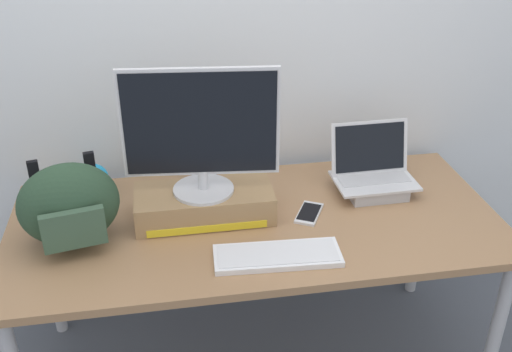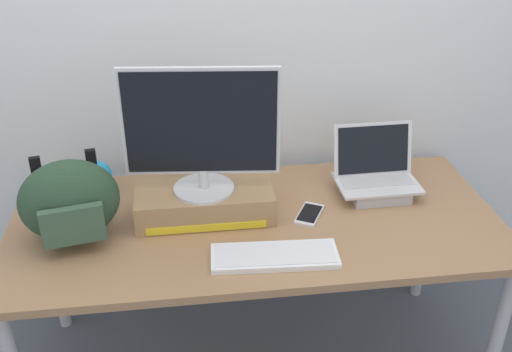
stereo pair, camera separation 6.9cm
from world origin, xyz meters
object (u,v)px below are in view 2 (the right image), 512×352
object	(u,v)px
messenger_backpack	(70,201)
plush_toy	(97,176)
desktop_monitor	(201,131)
cell_phone	(310,214)
toner_box_yellow	(205,203)
open_laptop	(376,181)
external_keyboard	(275,256)
coffee_mug	(210,168)

from	to	relation	value
messenger_backpack	plush_toy	distance (m)	0.35
desktop_monitor	cell_phone	bearing A→B (deg)	-1.77
toner_box_yellow	plush_toy	distance (m)	0.48
desktop_monitor	messenger_backpack	xyz separation A→B (m)	(-0.45, -0.08, -0.19)
toner_box_yellow	desktop_monitor	bearing A→B (deg)	-98.28
plush_toy	toner_box_yellow	bearing A→B (deg)	-31.16
toner_box_yellow	open_laptop	xyz separation A→B (m)	(0.67, 0.08, -0.00)
external_keyboard	toner_box_yellow	bearing A→B (deg)	128.81
desktop_monitor	messenger_backpack	distance (m)	0.50
toner_box_yellow	external_keyboard	world-z (taller)	toner_box_yellow
external_keyboard	cell_phone	distance (m)	0.30
desktop_monitor	plush_toy	size ratio (longest dim) A/B	4.49
toner_box_yellow	coffee_mug	size ratio (longest dim) A/B	3.94
desktop_monitor	plush_toy	xyz separation A→B (m)	(-0.41, 0.25, -0.28)
open_laptop	plush_toy	world-z (taller)	open_laptop
toner_box_yellow	coffee_mug	bearing A→B (deg)	82.98
desktop_monitor	external_keyboard	world-z (taller)	desktop_monitor
external_keyboard	cell_phone	size ratio (longest dim) A/B	2.49
desktop_monitor	coffee_mug	bearing A→B (deg)	89.02
messenger_backpack	plush_toy	xyz separation A→B (m)	(0.04, 0.33, -0.09)
desktop_monitor	external_keyboard	xyz separation A→B (m)	(0.21, -0.30, -0.33)
messenger_backpack	plush_toy	world-z (taller)	messenger_backpack
desktop_monitor	cell_phone	xyz separation A→B (m)	(0.38, -0.05, -0.33)
toner_box_yellow	coffee_mug	xyz separation A→B (m)	(0.04, 0.29, -0.01)
plush_toy	coffee_mug	bearing A→B (deg)	5.61
open_laptop	cell_phone	distance (m)	0.32
toner_box_yellow	desktop_monitor	world-z (taller)	desktop_monitor
messenger_backpack	cell_phone	world-z (taller)	messenger_backpack
toner_box_yellow	messenger_backpack	bearing A→B (deg)	-169.45
coffee_mug	cell_phone	distance (m)	0.49
messenger_backpack	coffee_mug	world-z (taller)	messenger_backpack
open_laptop	external_keyboard	xyz separation A→B (m)	(-0.46, -0.38, -0.04)
open_laptop	toner_box_yellow	bearing A→B (deg)	-174.21
cell_phone	plush_toy	bearing A→B (deg)	-172.63
desktop_monitor	messenger_backpack	world-z (taller)	desktop_monitor
messenger_backpack	desktop_monitor	bearing A→B (deg)	-0.85
toner_box_yellow	open_laptop	bearing A→B (deg)	6.90
plush_toy	desktop_monitor	bearing A→B (deg)	-31.28
desktop_monitor	external_keyboard	distance (m)	0.49
toner_box_yellow	open_laptop	distance (m)	0.68
external_keyboard	coffee_mug	xyz separation A→B (m)	(-0.18, 0.59, 0.03)
coffee_mug	plush_toy	bearing A→B (deg)	-174.39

